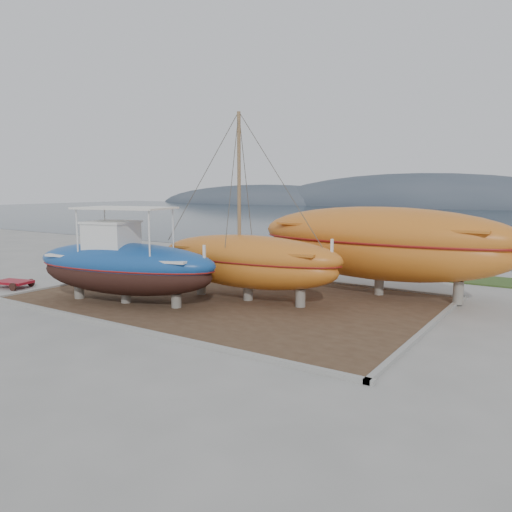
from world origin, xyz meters
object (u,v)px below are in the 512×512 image
Objects in this scene: orange_sailboat at (248,208)px; red_trailer at (14,284)px; white_dinghy at (139,267)px; blue_caique at (124,255)px; orange_bare_hull at (380,252)px.

orange_sailboat reaches higher than red_trailer.
orange_sailboat reaches higher than white_dinghy.
orange_sailboat is at bearing -3.04° from white_dinghy.
orange_sailboat is at bearing 26.01° from blue_caique.
white_dinghy is at bearing 117.47° from blue_caique.
red_trailer is (-7.64, -0.72, -2.01)m from blue_caique.
orange_bare_hull is at bearing 19.01° from white_dinghy.
orange_bare_hull is 18.74m from red_trailer.
blue_caique reaches higher than red_trailer.
orange_bare_hull reaches higher than red_trailer.
white_dinghy is 0.37× the size of orange_bare_hull.
blue_caique is 0.98× the size of orange_sailboat.
orange_sailboat is 0.73× the size of orange_bare_hull.
blue_caique is at bearing -46.69° from white_dinghy.
white_dinghy is (-3.64, 4.29, -1.44)m from blue_caique.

